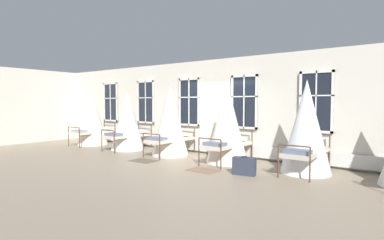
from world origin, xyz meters
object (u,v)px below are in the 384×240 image
(cot_fourth, at_px, (227,124))
(suitcase_dark, at_px, (244,166))
(cot_second, at_px, (127,122))
(cot_fifth, at_px, (306,128))
(cot_first, at_px, (92,120))
(cot_third, at_px, (170,122))

(cot_fourth, bearing_deg, suitcase_dark, -133.26)
(cot_second, bearing_deg, cot_fourth, -88.13)
(cot_fifth, bearing_deg, cot_fourth, 90.71)
(cot_first, bearing_deg, cot_third, -91.82)
(cot_fifth, bearing_deg, cot_third, 90.69)
(cot_second, distance_m, cot_third, 2.12)
(cot_third, bearing_deg, suitcase_dark, -107.69)
(cot_first, height_order, cot_third, cot_third)
(cot_first, relative_size, cot_third, 0.94)
(cot_first, distance_m, cot_third, 4.34)
(cot_fourth, distance_m, cot_fifth, 2.27)
(cot_first, height_order, cot_second, cot_second)
(cot_second, xyz_separation_m, cot_fifth, (6.58, 0.04, 0.08))
(cot_second, xyz_separation_m, cot_third, (2.12, 0.00, 0.07))
(cot_third, height_order, cot_fifth, cot_fifth)
(cot_second, xyz_separation_m, cot_fourth, (4.31, 0.02, 0.09))
(cot_fifth, relative_size, suitcase_dark, 4.03)
(cot_fifth, distance_m, suitcase_dark, 1.85)
(cot_first, distance_m, cot_fourth, 6.53)
(suitcase_dark, bearing_deg, cot_first, 162.97)
(cot_second, bearing_deg, cot_third, -88.34)
(cot_first, height_order, suitcase_dark, cot_first)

